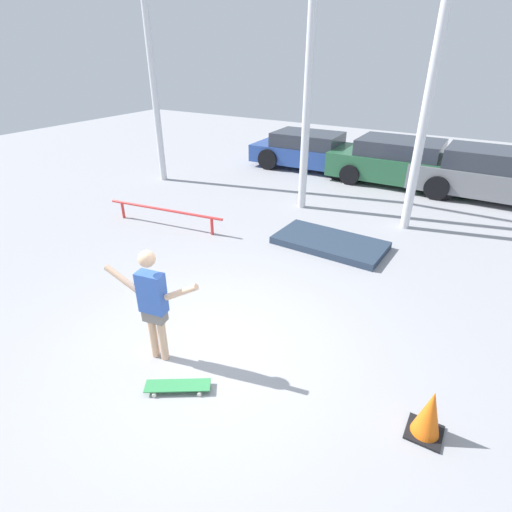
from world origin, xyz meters
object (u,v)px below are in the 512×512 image
skateboard (178,386)px  parked_car_blue (310,151)px  skateboarder (153,301)px  manual_pad (330,243)px  traffic_cone (429,414)px  grind_rail (165,212)px  parked_car_green (402,163)px  parked_car_grey (498,176)px

skateboard → parked_car_blue: size_ratio=0.19×
skateboarder → manual_pad: skateboarder is taller
traffic_cone → grind_rail: bearing=155.5°
traffic_cone → parked_car_green: bearing=104.7°
skateboarder → manual_pad: 4.60m
skateboarder → parked_car_green: 9.80m
grind_rail → skateboard: bearing=-46.4°
skateboarder → traffic_cone: (3.36, 0.56, -0.63)m
grind_rail → parked_car_green: bearing=57.6°
manual_pad → traffic_cone: bearing=-55.9°
parked_car_blue → parked_car_green: bearing=-4.7°
skateboard → parked_car_grey: parked_car_grey is taller
skateboard → grind_rail: size_ratio=0.26×
parked_car_grey → parked_car_blue: bearing=177.5°
skateboard → traffic_cone: bearing=-14.4°
skateboard → traffic_cone: (2.76, 0.90, 0.24)m
grind_rail → parked_car_grey: 8.97m
manual_pad → parked_car_blue: 6.21m
grind_rail → traffic_cone: size_ratio=4.94×
manual_pad → traffic_cone: size_ratio=3.73×
skateboarder → grind_rail: size_ratio=0.54×
manual_pad → parked_car_blue: bearing=118.1°
skateboard → manual_pad: (0.12, 4.80, 0.01)m
skateboarder → grind_rail: 4.66m
manual_pad → grind_rail: (-3.76, -0.97, 0.28)m
grind_rail → parked_car_green: 7.44m
manual_pad → skateboarder: bearing=-99.2°
skateboarder → parked_car_blue: skateboarder is taller
parked_car_green → parked_car_grey: bearing=-3.6°
manual_pad → traffic_cone: 4.71m
skateboarder → traffic_cone: size_ratio=2.65×
grind_rail → traffic_cone: (6.40, -2.92, -0.05)m
parked_car_grey → traffic_cone: (-0.16, -9.02, -0.36)m
parked_car_blue → parked_car_grey: size_ratio=0.90×
grind_rail → skateboarder: bearing=-48.9°
skateboard → traffic_cone: traffic_cone is taller
skateboarder → traffic_cone: 3.47m
parked_car_grey → grind_rail: bearing=-136.2°
skateboard → traffic_cone: size_ratio=1.29×
parked_car_blue → skateboard: bearing=-76.5°
manual_pad → parked_car_blue: size_ratio=0.56×
manual_pad → parked_car_green: size_ratio=0.52×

